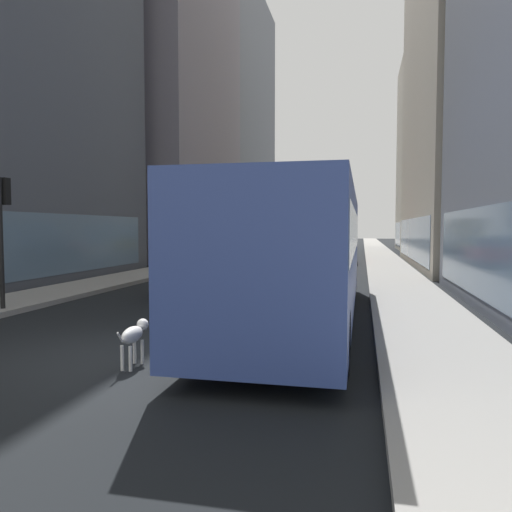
{
  "coord_description": "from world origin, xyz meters",
  "views": [
    {
      "loc": [
        4.23,
        -7.68,
        2.25
      ],
      "look_at": [
        1.12,
        6.43,
        1.4
      ],
      "focal_mm": 33.72,
      "sensor_mm": 36.0,
      "label": 1
    }
  ],
  "objects_px": {
    "car_yellow_taxi": "(324,245)",
    "box_truck": "(330,234)",
    "car_silver_sedan": "(203,269)",
    "car_grey_wagon": "(268,246)",
    "dalmatian_dog": "(134,335)",
    "car_white_van": "(300,244)",
    "transit_bus": "(301,247)",
    "car_red_coupe": "(339,250)",
    "traffic_light_near": "(3,221)",
    "car_black_suv": "(254,255)"
  },
  "relations": [
    {
      "from": "traffic_light_near",
      "to": "car_black_suv",
      "type": "bearing_deg",
      "value": 74.53
    },
    {
      "from": "car_black_suv",
      "to": "car_silver_sedan",
      "type": "height_order",
      "value": "same"
    },
    {
      "from": "car_silver_sedan",
      "to": "car_yellow_taxi",
      "type": "bearing_deg",
      "value": 84.23
    },
    {
      "from": "transit_bus",
      "to": "car_grey_wagon",
      "type": "distance_m",
      "value": 25.37
    },
    {
      "from": "car_yellow_taxi",
      "to": "car_white_van",
      "type": "bearing_deg",
      "value": 128.81
    },
    {
      "from": "car_grey_wagon",
      "to": "car_red_coupe",
      "type": "height_order",
      "value": "same"
    },
    {
      "from": "car_red_coupe",
      "to": "dalmatian_dog",
      "type": "height_order",
      "value": "car_red_coupe"
    },
    {
      "from": "car_yellow_taxi",
      "to": "traffic_light_near",
      "type": "relative_size",
      "value": 1.39
    },
    {
      "from": "car_grey_wagon",
      "to": "car_yellow_taxi",
      "type": "relative_size",
      "value": 0.93
    },
    {
      "from": "car_grey_wagon",
      "to": "dalmatian_dog",
      "type": "relative_size",
      "value": 4.6
    },
    {
      "from": "transit_bus",
      "to": "dalmatian_dog",
      "type": "bearing_deg",
      "value": -115.94
    },
    {
      "from": "car_white_van",
      "to": "car_yellow_taxi",
      "type": "distance_m",
      "value": 3.83
    },
    {
      "from": "transit_bus",
      "to": "car_black_suv",
      "type": "relative_size",
      "value": 2.89
    },
    {
      "from": "dalmatian_dog",
      "to": "traffic_light_near",
      "type": "distance_m",
      "value": 6.93
    },
    {
      "from": "car_yellow_taxi",
      "to": "traffic_light_near",
      "type": "bearing_deg",
      "value": -101.92
    },
    {
      "from": "car_silver_sedan",
      "to": "car_yellow_taxi",
      "type": "xyz_separation_m",
      "value": [
        2.4,
        23.74,
        -0.0
      ]
    },
    {
      "from": "car_red_coupe",
      "to": "car_black_suv",
      "type": "bearing_deg",
      "value": -121.01
    },
    {
      "from": "car_white_van",
      "to": "car_silver_sedan",
      "type": "bearing_deg",
      "value": -90.0
    },
    {
      "from": "transit_bus",
      "to": "car_yellow_taxi",
      "type": "height_order",
      "value": "transit_bus"
    },
    {
      "from": "car_grey_wagon",
      "to": "car_black_suv",
      "type": "bearing_deg",
      "value": -82.47
    },
    {
      "from": "box_truck",
      "to": "car_yellow_taxi",
      "type": "bearing_deg",
      "value": -90.0
    },
    {
      "from": "car_silver_sedan",
      "to": "dalmatian_dog",
      "type": "xyz_separation_m",
      "value": [
        1.84,
        -8.86,
        -0.31
      ]
    },
    {
      "from": "car_black_suv",
      "to": "traffic_light_near",
      "type": "relative_size",
      "value": 1.17
    },
    {
      "from": "car_black_suv",
      "to": "dalmatian_dog",
      "type": "height_order",
      "value": "car_black_suv"
    },
    {
      "from": "car_yellow_taxi",
      "to": "car_red_coupe",
      "type": "bearing_deg",
      "value": -79.79
    },
    {
      "from": "car_white_van",
      "to": "box_truck",
      "type": "distance_m",
      "value": 5.34
    },
    {
      "from": "car_red_coupe",
      "to": "dalmatian_dog",
      "type": "bearing_deg",
      "value": -95.2
    },
    {
      "from": "transit_bus",
      "to": "dalmatian_dog",
      "type": "xyz_separation_m",
      "value": [
        -2.16,
        -4.44,
        -1.26
      ]
    },
    {
      "from": "car_white_van",
      "to": "car_red_coupe",
      "type": "relative_size",
      "value": 0.99
    },
    {
      "from": "car_yellow_taxi",
      "to": "box_truck",
      "type": "relative_size",
      "value": 0.63
    },
    {
      "from": "car_silver_sedan",
      "to": "car_white_van",
      "type": "height_order",
      "value": "same"
    },
    {
      "from": "car_yellow_taxi",
      "to": "dalmatian_dog",
      "type": "distance_m",
      "value": 32.61
    },
    {
      "from": "car_black_suv",
      "to": "car_silver_sedan",
      "type": "relative_size",
      "value": 0.91
    },
    {
      "from": "box_truck",
      "to": "car_white_van",
      "type": "bearing_deg",
      "value": -117.1
    },
    {
      "from": "car_black_suv",
      "to": "car_yellow_taxi",
      "type": "bearing_deg",
      "value": 81.22
    },
    {
      "from": "dalmatian_dog",
      "to": "traffic_light_near",
      "type": "relative_size",
      "value": 0.28
    },
    {
      "from": "transit_bus",
      "to": "car_red_coupe",
      "type": "xyz_separation_m",
      "value": [
        0.0,
        19.28,
        -0.95
      ]
    },
    {
      "from": "car_yellow_taxi",
      "to": "traffic_light_near",
      "type": "xyz_separation_m",
      "value": [
        -6.1,
        -28.91,
        1.61
      ]
    },
    {
      "from": "transit_bus",
      "to": "car_white_van",
      "type": "xyz_separation_m",
      "value": [
        -4.0,
        31.15,
        -0.96
      ]
    },
    {
      "from": "car_grey_wagon",
      "to": "car_silver_sedan",
      "type": "height_order",
      "value": "same"
    },
    {
      "from": "transit_bus",
      "to": "dalmatian_dog",
      "type": "relative_size",
      "value": 11.98
    },
    {
      "from": "car_grey_wagon",
      "to": "traffic_light_near",
      "type": "bearing_deg",
      "value": -94.71
    },
    {
      "from": "car_red_coupe",
      "to": "traffic_light_near",
      "type": "distance_m",
      "value": 21.51
    },
    {
      "from": "transit_bus",
      "to": "box_truck",
      "type": "bearing_deg",
      "value": 92.56
    },
    {
      "from": "car_black_suv",
      "to": "car_white_van",
      "type": "xyz_separation_m",
      "value": [
        0.0,
        18.52,
        0.0
      ]
    },
    {
      "from": "car_silver_sedan",
      "to": "box_truck",
      "type": "height_order",
      "value": "box_truck"
    },
    {
      "from": "car_silver_sedan",
      "to": "dalmatian_dog",
      "type": "bearing_deg",
      "value": -78.28
    },
    {
      "from": "transit_bus",
      "to": "car_silver_sedan",
      "type": "xyz_separation_m",
      "value": [
        -4.0,
        4.42,
        -0.95
      ]
    },
    {
      "from": "car_black_suv",
      "to": "box_truck",
      "type": "bearing_deg",
      "value": 84.1
    },
    {
      "from": "car_silver_sedan",
      "to": "car_red_coupe",
      "type": "bearing_deg",
      "value": 74.93
    }
  ]
}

